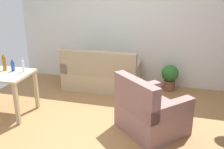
{
  "coord_description": "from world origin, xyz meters",
  "views": [
    {
      "loc": [
        1.16,
        -3.4,
        2.18
      ],
      "look_at": [
        0.1,
        0.5,
        0.75
      ],
      "focal_mm": 40.69,
      "sensor_mm": 36.0,
      "label": 1
    }
  ],
  "objects": [
    {
      "name": "potted_plant",
      "position": [
        1.02,
        1.9,
        0.33
      ],
      "size": [
        0.36,
        0.36,
        0.57
      ],
      "color": "brown",
      "rests_on": "ground_plane"
    },
    {
      "name": "bottle_blue",
      "position": [
        -1.61,
        0.2,
        0.85
      ],
      "size": [
        0.06,
        0.06,
        0.2
      ],
      "color": "#2347A3",
      "rests_on": "desk"
    },
    {
      "name": "armchair",
      "position": [
        0.8,
        0.13,
        0.32
      ],
      "size": [
        1.23,
        1.23,
        0.92
      ],
      "rotation": [
        0.0,
        0.0,
        2.39
      ],
      "color": "#996B66",
      "rests_on": "ground_plane"
    },
    {
      "name": "ground_plane",
      "position": [
        0.0,
        0.0,
        -0.01
      ],
      "size": [
        5.2,
        4.4,
        0.02
      ],
      "primitive_type": "cube",
      "color": "#9E7042"
    },
    {
      "name": "bottle_amber",
      "position": [
        -1.77,
        0.19,
        0.89
      ],
      "size": [
        0.06,
        0.06,
        0.29
      ],
      "color": "#9E6019",
      "rests_on": "desk"
    },
    {
      "name": "couch",
      "position": [
        -0.43,
        1.59,
        0.31
      ],
      "size": [
        1.62,
        0.84,
        0.92
      ],
      "rotation": [
        0.0,
        0.0,
        3.14
      ],
      "color": "tan",
      "rests_on": "ground_plane"
    },
    {
      "name": "wall_rear",
      "position": [
        0.0,
        2.2,
        1.35
      ],
      "size": [
        5.2,
        0.1,
        2.7
      ],
      "primitive_type": "cube",
      "color": "silver",
      "rests_on": "ground_plane"
    },
    {
      "name": "bottle_clear",
      "position": [
        -1.41,
        0.21,
        0.86
      ],
      "size": [
        0.04,
        0.04,
        0.24
      ],
      "color": "silver",
      "rests_on": "desk"
    }
  ]
}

